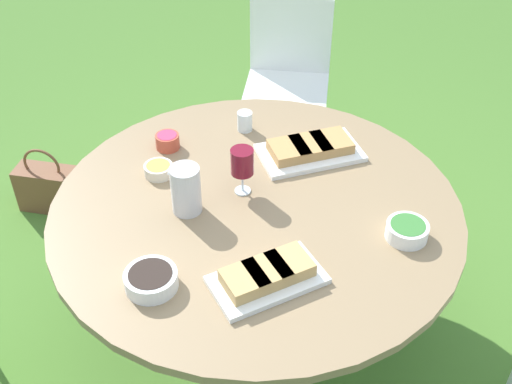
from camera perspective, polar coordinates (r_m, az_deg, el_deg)
ground_plane at (r=2.81m, az=-0.00°, el=-12.20°), size 40.00×40.00×0.00m
dining_table at (r=2.36m, az=-0.00°, el=-2.69°), size 1.48×1.48×0.70m
chair_near_left at (r=3.52m, az=2.87°, el=10.73°), size 0.47×0.45×0.89m
water_pitcher at (r=2.24m, az=-6.26°, el=0.21°), size 0.11×0.11×0.18m
wine_glass at (r=2.28m, az=-1.24°, el=2.63°), size 0.08×0.08×0.19m
platter_bread_main at (r=2.01m, az=1.01°, el=-7.43°), size 0.40×0.37×0.07m
platter_charcuterie at (r=2.54m, az=4.84°, el=3.82°), size 0.46×0.39×0.06m
bowl_fries at (r=2.46m, az=-8.66°, el=2.01°), size 0.11×0.11×0.04m
bowl_salad at (r=2.21m, az=13.28°, el=-3.31°), size 0.14×0.14×0.06m
bowl_olives at (r=2.02m, az=-9.32°, el=-7.65°), size 0.17×0.17×0.06m
bowl_dip_red at (r=2.59m, az=-7.87°, el=4.55°), size 0.10×0.10×0.06m
cup_water_near at (r=2.67m, az=-1.00°, el=6.31°), size 0.06×0.06×0.08m
handbag at (r=3.48m, az=-18.05°, el=0.39°), size 0.30×0.14×0.37m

